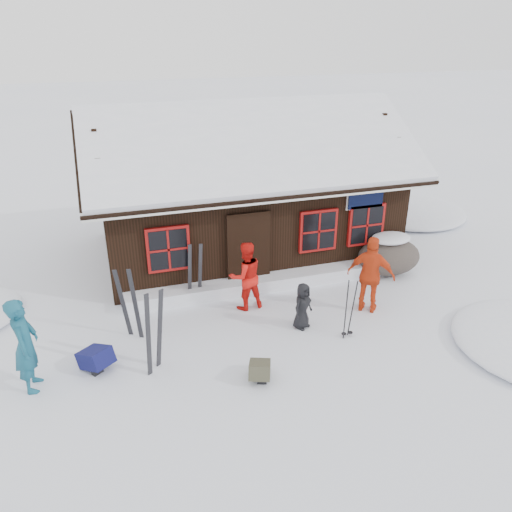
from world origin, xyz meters
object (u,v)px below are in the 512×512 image
object	(u,v)px
skier_orange_left	(246,276)
ski_pair_left	(154,333)
backpack_olive	(260,373)
skier_orange_right	(371,275)
ski_poles	(349,310)
skier_teal	(26,345)
boulder	(389,255)
skier_crouched	(302,306)
backpack_blue	(96,361)

from	to	relation	value
skier_orange_left	ski_pair_left	distance (m)	2.92
backpack_olive	skier_orange_right	bearing A→B (deg)	47.57
ski_pair_left	ski_poles	xyz separation A→B (m)	(4.11, -0.14, -0.16)
skier_teal	boulder	size ratio (longest dim) A/B	1.07
skier_teal	backpack_olive	bearing A→B (deg)	-100.17
ski_poles	skier_teal	bearing A→B (deg)	177.73
skier_orange_right	skier_orange_left	bearing A→B (deg)	18.74
skier_crouched	backpack_blue	bearing A→B (deg)	151.32
skier_orange_left	skier_crouched	size ratio (longest dim) A/B	1.55
skier_crouched	backpack_blue	world-z (taller)	skier_crouched
skier_crouched	backpack_blue	xyz separation A→B (m)	(-4.45, -0.17, -0.37)
backpack_blue	ski_pair_left	bearing A→B (deg)	-53.12
skier_crouched	ski_pair_left	bearing A→B (deg)	157.89
ski_pair_left	skier_orange_right	bearing A→B (deg)	-25.90
backpack_blue	backpack_olive	xyz separation A→B (m)	(2.98, -1.29, -0.03)
skier_orange_left	backpack_blue	xyz separation A→B (m)	(-3.50, -1.39, -0.68)
boulder	backpack_blue	xyz separation A→B (m)	(-7.75, -2.01, -0.35)
skier_orange_left	boulder	distance (m)	4.30
backpack_blue	backpack_olive	size ratio (longest dim) A/B	1.18
skier_orange_right	boulder	bearing A→B (deg)	-93.75
skier_teal	backpack_blue	distance (m)	1.39
ski_pair_left	backpack_olive	bearing A→B (deg)	-61.27
skier_crouched	backpack_olive	bearing A→B (deg)	-166.09
backpack_olive	skier_teal	bearing A→B (deg)	-174.07
skier_teal	skier_orange_left	bearing A→B (deg)	-66.47
ski_pair_left	backpack_blue	world-z (taller)	ski_pair_left
skier_teal	boulder	bearing A→B (deg)	-71.55
skier_orange_right	backpack_olive	xyz separation A→B (m)	(-3.25, -1.67, -0.80)
ski_pair_left	ski_poles	world-z (taller)	ski_pair_left
skier_crouched	ski_pair_left	world-z (taller)	ski_pair_left
skier_crouched	ski_poles	size ratio (longest dim) A/B	0.77
skier_crouched	ski_pair_left	xyz separation A→B (m)	(-3.30, -0.51, 0.28)
ski_poles	backpack_olive	world-z (taller)	ski_poles
skier_teal	skier_orange_left	xyz separation A→B (m)	(4.64, 1.61, -0.09)
skier_teal	skier_orange_right	distance (m)	7.39
skier_orange_left	skier_crouched	distance (m)	1.58
ski_poles	ski_pair_left	bearing A→B (deg)	178.09
skier_crouched	skier_orange_right	bearing A→B (deg)	-24.36
skier_orange_right	boulder	world-z (taller)	skier_orange_right
backpack_olive	skier_crouched	bearing A→B (deg)	65.27
skier_orange_left	skier_orange_right	size ratio (longest dim) A/B	0.90
skier_orange_left	ski_pair_left	size ratio (longest dim) A/B	0.97
skier_crouched	backpack_blue	distance (m)	4.47
skier_orange_right	backpack_olive	size ratio (longest dim) A/B	3.53
skier_orange_right	skier_crouched	size ratio (longest dim) A/B	1.73
skier_orange_right	ski_poles	distance (m)	1.33
skier_crouched	ski_poles	distance (m)	1.04
boulder	backpack_blue	distance (m)	8.01
skier_teal	ski_pair_left	world-z (taller)	skier_teal
ski_poles	backpack_olive	distance (m)	2.47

